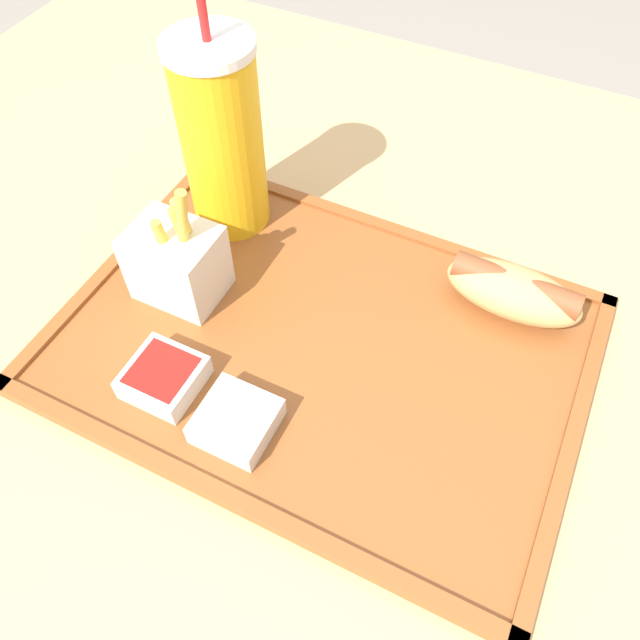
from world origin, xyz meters
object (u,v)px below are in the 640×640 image
object	(u,v)px
soda_cup	(222,139)
sauce_cup_mayo	(236,421)
fries_carton	(177,261)
hot_dog_far	(514,291)
sauce_cup_ketchup	(164,377)

from	to	relation	value
soda_cup	sauce_cup_mayo	distance (m)	0.24
soda_cup	fries_carton	distance (m)	0.11
soda_cup	hot_dog_far	distance (m)	0.28
hot_dog_far	sauce_cup_mayo	xyz separation A→B (m)	(-0.15, -0.20, -0.01)
soda_cup	sauce_cup_mayo	xyz separation A→B (m)	(0.12, -0.19, -0.08)
fries_carton	sauce_cup_mayo	size ratio (longest dim) A/B	2.15
soda_cup	hot_dog_far	xyz separation A→B (m)	(0.27, 0.01, -0.07)
sauce_cup_mayo	sauce_cup_ketchup	distance (m)	0.07
soda_cup	hot_dog_far	bearing A→B (deg)	1.35
hot_dog_far	sauce_cup_mayo	world-z (taller)	hot_dog_far
sauce_cup_mayo	sauce_cup_ketchup	xyz separation A→B (m)	(-0.07, 0.01, 0.00)
fries_carton	sauce_cup_ketchup	size ratio (longest dim) A/B	2.15
soda_cup	sauce_cup_ketchup	xyz separation A→B (m)	(0.05, -0.19, -0.08)
sauce_cup_mayo	sauce_cup_ketchup	world-z (taller)	same
hot_dog_far	fries_carton	distance (m)	0.28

